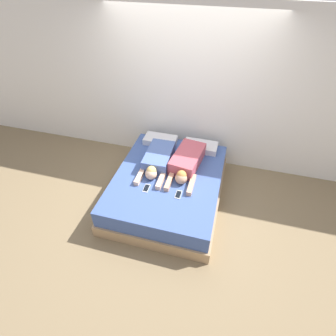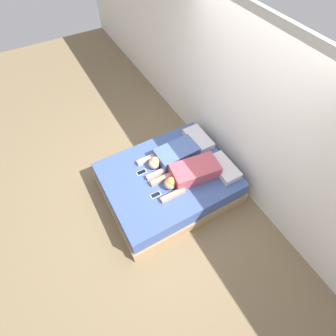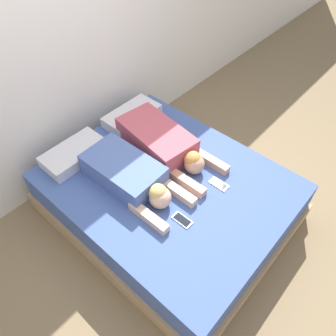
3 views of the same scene
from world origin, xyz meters
name	(u,v)px [view 3 (image 3 of 3)]	position (x,y,z in m)	size (l,w,h in m)	color
ground_plane	(168,213)	(0.00, 0.00, 0.00)	(12.00, 12.00, 0.00)	#7F6B4C
wall_back	(62,41)	(0.00, 1.14, 1.30)	(12.00, 0.06, 2.60)	white
bed	(168,198)	(0.00, 0.00, 0.23)	(1.62, 1.98, 0.47)	tan
pillow_head_left	(74,154)	(-0.35, 0.78, 0.52)	(0.55, 0.30, 0.10)	silver
pillow_head_right	(132,116)	(0.35, 0.78, 0.52)	(0.55, 0.30, 0.10)	silver
person_left	(130,175)	(-0.22, 0.21, 0.57)	(0.40, 0.95, 0.20)	#4C66A5
person_right	(163,143)	(0.22, 0.26, 0.58)	(0.47, 1.04, 0.22)	#B24C59
cell_phone_left	(182,220)	(-0.22, -0.34, 0.48)	(0.08, 0.16, 0.01)	silver
cell_phone_right	(219,184)	(0.24, -0.34, 0.48)	(0.08, 0.16, 0.01)	silver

